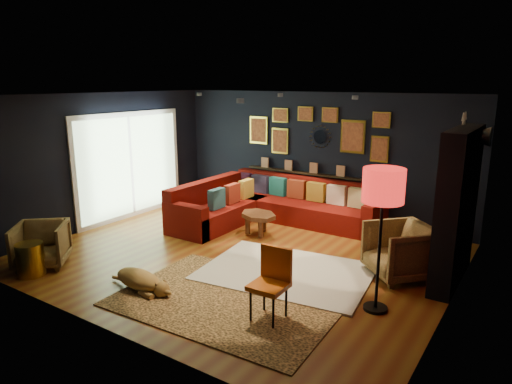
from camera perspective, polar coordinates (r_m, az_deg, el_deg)
The scene contains 20 objects.
floor at distance 7.64m, azimuth -2.01°, elevation -7.90°, with size 6.50×6.50×0.00m, color brown.
room_walls at distance 7.21m, azimuth -2.12°, elevation 3.96°, with size 6.50×6.50×6.50m.
sectional at distance 9.29m, azimuth 1.33°, elevation -1.83°, with size 3.41×2.69×0.86m.
ledge at distance 9.60m, azimuth 7.23°, elevation 2.24°, with size 3.20×0.12×0.04m, color black.
gallery_wall at distance 9.51m, azimuth 7.42°, elevation 7.54°, with size 3.15×0.04×1.02m.
sunburst_mirror at distance 9.47m, azimuth 8.03°, elevation 6.84°, with size 0.47×0.16×0.47m.
fireplace at distance 7.00m, azimuth 23.72°, elevation -2.32°, with size 0.31×1.60×2.20m.
deer_head at distance 7.29m, azimuth 25.56°, elevation 6.38°, with size 0.50×0.28×0.45m.
sliding_door at distance 9.88m, azimuth -15.41°, elevation 3.24°, with size 0.06×2.80×2.20m.
ceiling_spots at distance 7.77m, azimuth 1.31°, elevation 11.84°, with size 3.30×2.50×0.06m.
shag_rug at distance 6.99m, azimuth 3.82°, elevation -9.93°, with size 2.45×1.78×0.03m, color silver.
leopard_rug at distance 6.20m, azimuth -3.37°, elevation -13.25°, with size 2.86×2.04×0.02m, color tan.
coffee_table at distance 8.49m, azimuth 0.27°, elevation -3.19°, with size 0.95×0.85×0.39m.
pouf at distance 9.26m, azimuth -4.10°, elevation -2.62°, with size 0.55×0.55×0.36m, color #A61B22.
armchair_left at distance 7.84m, azimuth -25.30°, elevation -5.75°, with size 0.73×0.69×0.76m, color #B98C48.
armchair_right at distance 7.01m, azimuth 17.63°, elevation -6.75°, with size 0.86×0.80×0.88m, color #B98C48.
gold_stool at distance 7.59m, azimuth -26.36°, elevation -7.56°, with size 0.39×0.39×0.49m, color gold.
orange_chair at distance 5.57m, azimuth 2.00°, elevation -10.64°, with size 0.42×0.42×0.88m.
floor_lamp at distance 5.61m, azimuth 15.62°, elevation 0.08°, with size 0.50×0.50×1.82m.
dog at distance 6.61m, azimuth -14.49°, elevation -10.11°, with size 1.14×0.56×0.36m, color #A27D3C, non-canonical shape.
Camera 1 is at (4.13, -5.78, 2.82)m, focal length 32.00 mm.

